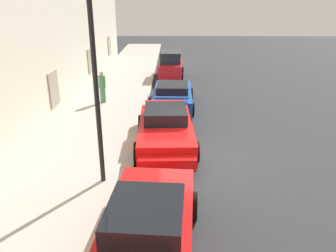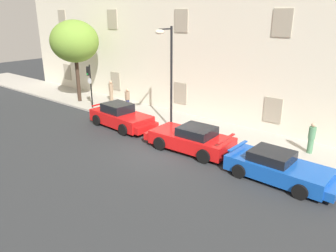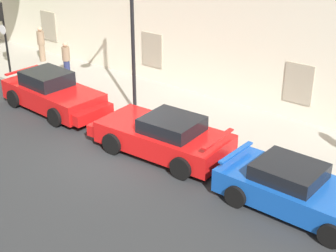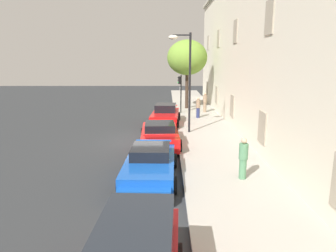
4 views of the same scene
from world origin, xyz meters
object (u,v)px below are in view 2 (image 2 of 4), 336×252
Objects in this scene: tree_near_kerb at (75,42)px; traffic_light at (90,79)px; pedestrian_admiring at (311,138)px; street_lamp at (167,61)px; sportscar_yellow_flank at (189,139)px; sportscar_red_lead at (122,117)px; pedestrian_bystander at (127,99)px; pedestrian_strolling at (111,91)px; sportscar_white_middle at (281,169)px.

tree_near_kerb reaches higher than traffic_light.
tree_near_kerb is at bearing 163.44° from traffic_light.
street_lamp is at bearing -166.45° from pedestrian_admiring.
sportscar_yellow_flank is at bearing -147.62° from pedestrian_admiring.
tree_near_kerb is at bearing 164.51° from sportscar_red_lead.
pedestrian_admiring is at bearing 2.07° from pedestrian_bystander.
tree_near_kerb reaches higher than pedestrian_admiring.
sportscar_red_lead is 2.97× the size of pedestrian_admiring.
street_lamp is 8.98m from pedestrian_admiring.
pedestrian_admiring is at bearing -1.47° from pedestrian_strolling.
sportscar_white_middle is 2.93× the size of pedestrian_bystander.
street_lamp reaches higher than sportscar_yellow_flank.
sportscar_white_middle is at bearing -2.89° from sportscar_red_lead.
pedestrian_bystander is at bearing 27.96° from traffic_light.
pedestrian_strolling is (-10.60, 3.80, 0.40)m from sportscar_yellow_flank.
tree_near_kerb is (-7.35, 2.04, 4.28)m from sportscar_red_lead.
street_lamp is at bearing -4.84° from tree_near_kerb.
street_lamp is at bearing -16.65° from pedestrian_strolling.
sportscar_yellow_flank is 2.98× the size of pedestrian_admiring.
sportscar_red_lead is at bearing -157.16° from street_lamp.
pedestrian_bystander is at bearing 6.88° from tree_near_kerb.
sportscar_yellow_flank is 0.76× the size of tree_near_kerb.
pedestrian_bystander is at bearing 130.53° from sportscar_red_lead.
pedestrian_bystander reaches higher than sportscar_red_lead.
sportscar_white_middle is at bearing -12.20° from street_lamp.
tree_near_kerb is at bearing 169.84° from sportscar_yellow_flank.
sportscar_red_lead is 5.52m from sportscar_yellow_flank.
street_lamp is (7.62, -0.11, 1.99)m from traffic_light.
pedestrian_admiring is at bearing 6.67° from traffic_light.
sportscar_white_middle is 15.78m from traffic_light.
traffic_light is at bearing -152.04° from pedestrian_bystander.
sportscar_red_lead is 2.95× the size of pedestrian_bystander.
sportscar_red_lead is at bearing -49.47° from pedestrian_bystander.
sportscar_white_middle is at bearing -8.11° from tree_near_kerb.
sportscar_yellow_flank is 1.01× the size of sportscar_white_middle.
street_lamp is (2.79, 1.18, 3.73)m from sportscar_red_lead.
sportscar_red_lead is 6.20m from pedestrian_strolling.
tree_near_kerb is at bearing 175.16° from street_lamp.
pedestrian_admiring is 13.14m from pedestrian_bystander.
traffic_light is at bearing -173.33° from pedestrian_admiring.
pedestrian_strolling reaches higher than pedestrian_bystander.
traffic_light is 15.86m from pedestrian_admiring.
traffic_light is 2.64m from pedestrian_strolling.
sportscar_yellow_flank is 2.82× the size of pedestrian_strolling.
pedestrian_admiring is at bearing 16.03° from sportscar_red_lead.
pedestrian_bystander is (-5.06, 1.47, -3.40)m from street_lamp.
pedestrian_strolling reaches higher than sportscar_yellow_flank.
sportscar_white_middle is 2.95× the size of pedestrian_admiring.
traffic_light is 0.53× the size of street_lamp.
pedestrian_admiring is (5.35, 3.39, 0.35)m from sportscar_yellow_flank.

